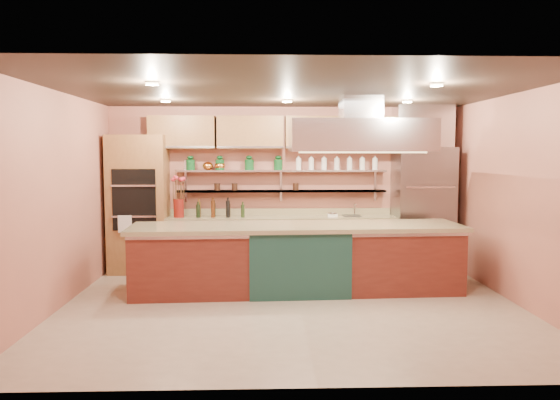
{
  "coord_description": "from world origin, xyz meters",
  "views": [
    {
      "loc": [
        -0.38,
        -6.99,
        2.01
      ],
      "look_at": [
        -0.12,
        1.0,
        1.32
      ],
      "focal_mm": 35.0,
      "sensor_mm": 36.0,
      "label": 1
    }
  ],
  "objects_px": {
    "refrigerator": "(423,209)",
    "island": "(297,258)",
    "copper_kettle": "(208,166)",
    "green_canister": "(250,165)",
    "flower_vase": "(179,208)",
    "kitchen_scale": "(332,214)"
  },
  "relations": [
    {
      "from": "flower_vase",
      "to": "kitchen_scale",
      "type": "xyz_separation_m",
      "value": [
        2.59,
        0.0,
        -0.11
      ]
    },
    {
      "from": "copper_kettle",
      "to": "green_canister",
      "type": "bearing_deg",
      "value": 0.0
    },
    {
      "from": "island",
      "to": "copper_kettle",
      "type": "distance_m",
      "value": 2.5
    },
    {
      "from": "kitchen_scale",
      "to": "green_canister",
      "type": "distance_m",
      "value": 1.63
    },
    {
      "from": "kitchen_scale",
      "to": "copper_kettle",
      "type": "distance_m",
      "value": 2.28
    },
    {
      "from": "refrigerator",
      "to": "green_canister",
      "type": "height_order",
      "value": "refrigerator"
    },
    {
      "from": "island",
      "to": "green_canister",
      "type": "distance_m",
      "value": 2.17
    },
    {
      "from": "copper_kettle",
      "to": "island",
      "type": "bearing_deg",
      "value": -47.91
    },
    {
      "from": "island",
      "to": "flower_vase",
      "type": "bearing_deg",
      "value": 141.75
    },
    {
      "from": "island",
      "to": "copper_kettle",
      "type": "height_order",
      "value": "copper_kettle"
    },
    {
      "from": "refrigerator",
      "to": "flower_vase",
      "type": "relative_size",
      "value": 6.83
    },
    {
      "from": "copper_kettle",
      "to": "green_canister",
      "type": "distance_m",
      "value": 0.72
    },
    {
      "from": "copper_kettle",
      "to": "green_canister",
      "type": "relative_size",
      "value": 1.08
    },
    {
      "from": "kitchen_scale",
      "to": "flower_vase",
      "type": "bearing_deg",
      "value": -174.51
    },
    {
      "from": "refrigerator",
      "to": "island",
      "type": "xyz_separation_m",
      "value": [
        -2.23,
        -1.35,
        -0.56
      ]
    },
    {
      "from": "island",
      "to": "green_canister",
      "type": "relative_size",
      "value": 28.22
    },
    {
      "from": "flower_vase",
      "to": "copper_kettle",
      "type": "distance_m",
      "value": 0.87
    },
    {
      "from": "copper_kettle",
      "to": "flower_vase",
      "type": "bearing_deg",
      "value": -155.0
    },
    {
      "from": "island",
      "to": "kitchen_scale",
      "type": "relative_size",
      "value": 28.43
    },
    {
      "from": "refrigerator",
      "to": "copper_kettle",
      "type": "distance_m",
      "value": 3.74
    },
    {
      "from": "refrigerator",
      "to": "green_canister",
      "type": "xyz_separation_m",
      "value": [
        -2.94,
        0.23,
        0.75
      ]
    },
    {
      "from": "green_canister",
      "to": "flower_vase",
      "type": "bearing_deg",
      "value": -169.55
    }
  ]
}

